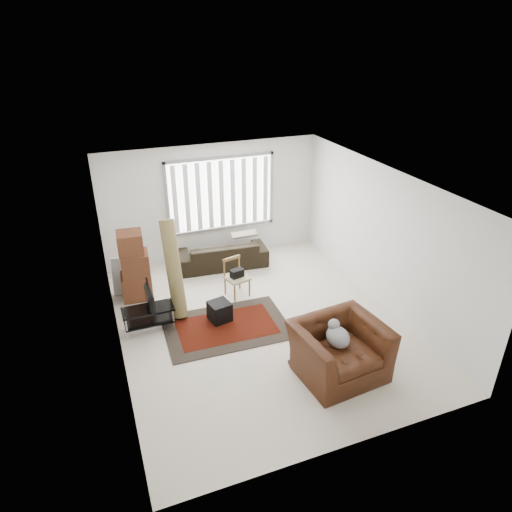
% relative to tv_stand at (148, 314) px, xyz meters
% --- Properties ---
extents(room, '(6.00, 6.02, 2.71)m').
position_rel_tv_stand_xyz_m(room, '(1.98, -0.03, 1.43)').
color(room, beige).
rests_on(room, ground).
extents(persian_rug, '(2.28, 1.56, 0.02)m').
position_rel_tv_stand_xyz_m(persian_rug, '(1.32, -0.43, -0.32)').
color(persian_rug, black).
rests_on(persian_rug, ground).
extents(tv_stand, '(0.91, 0.41, 0.46)m').
position_rel_tv_stand_xyz_m(tv_stand, '(0.00, 0.00, 0.00)').
color(tv_stand, black).
rests_on(tv_stand, ground).
extents(tv, '(0.10, 0.74, 0.42)m').
position_rel_tv_stand_xyz_m(tv, '(-0.00, -0.00, 0.34)').
color(tv, black).
rests_on(tv, tv_stand).
extents(subwoofer, '(0.43, 0.43, 0.37)m').
position_rel_tv_stand_xyz_m(subwoofer, '(1.27, -0.17, -0.13)').
color(subwoofer, black).
rests_on(subwoofer, persian_rug).
extents(moving_boxes, '(0.62, 0.57, 1.43)m').
position_rel_tv_stand_xyz_m(moving_boxes, '(-0.04, 1.23, 0.33)').
color(moving_boxes, brown).
rests_on(moving_boxes, ground).
extents(white_flatpack, '(0.66, 0.39, 0.78)m').
position_rel_tv_stand_xyz_m(white_flatpack, '(-0.17, 1.46, 0.06)').
color(white_flatpack, silver).
rests_on(white_flatpack, ground).
extents(rolled_rug, '(0.30, 0.82, 1.84)m').
position_rel_tv_stand_xyz_m(rolled_rug, '(0.60, 0.43, 0.59)').
color(rolled_rug, olive).
rests_on(rolled_rug, ground).
extents(sofa, '(2.06, 1.04, 0.77)m').
position_rel_tv_stand_xyz_m(sofa, '(1.99, 1.91, 0.05)').
color(sofa, black).
rests_on(sofa, ground).
extents(side_chair, '(0.52, 0.52, 0.79)m').
position_rel_tv_stand_xyz_m(side_chair, '(1.87, 0.59, 0.11)').
color(side_chair, tan).
rests_on(side_chair, ground).
extents(armchair, '(1.45, 1.29, 1.00)m').
position_rel_tv_stand_xyz_m(armchair, '(2.60, -2.22, 0.17)').
color(armchair, '#3D1C0C').
rests_on(armchair, ground).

